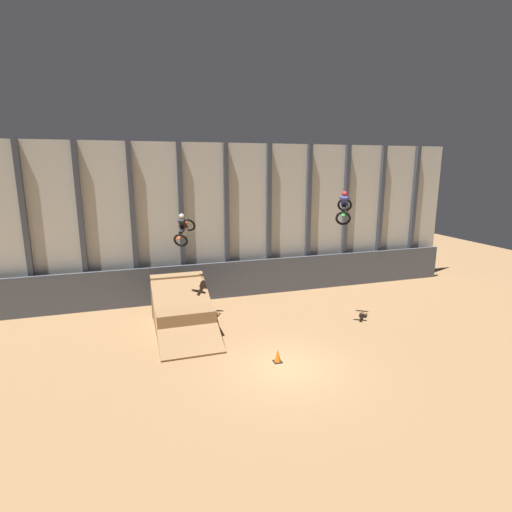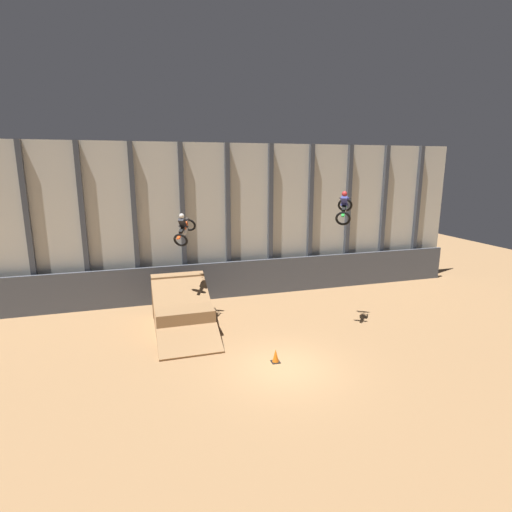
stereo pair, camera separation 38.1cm
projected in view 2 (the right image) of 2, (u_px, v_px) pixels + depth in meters
The scene contains 7 objects.
ground_plane at pixel (284, 368), 16.32m from camera, with size 60.00×60.00×0.00m, color #9E754C.
arena_back_wall at pixel (228, 221), 24.82m from camera, with size 32.00×0.40×9.44m.
lower_barrier at pixel (231, 279), 24.95m from camera, with size 31.36×0.20×2.28m.
dirt_ramp at pixel (182, 310), 20.54m from camera, with size 2.83×5.64×2.46m.
rider_bike_left_air at pixel (184, 229), 19.99m from camera, with size 1.41×1.85×1.68m.
rider_bike_right_air at pixel (344, 208), 19.34m from camera, with size 1.51×1.80×1.67m.
traffic_cone_near_ramp at pixel (276, 356), 16.73m from camera, with size 0.36×0.36×0.58m.
Camera 2 is at (-5.41, -13.95, 8.04)m, focal length 28.00 mm.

